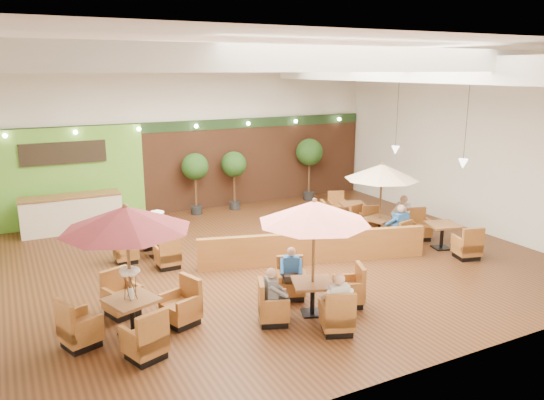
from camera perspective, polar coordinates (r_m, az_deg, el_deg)
room at (r=14.74m, az=-1.47°, el=8.64°), size 14.04×14.00×5.52m
service_counter at (r=17.75m, az=-20.75°, el=-1.37°), size 3.00×0.75×1.18m
booth_divider at (r=14.01m, az=4.54°, el=-5.13°), size 5.92×1.85×0.85m
table_0 at (r=10.17m, az=-15.25°, el=-4.97°), size 2.71×2.71×2.62m
table_1 at (r=10.73m, az=4.51°, el=-3.87°), size 2.59×2.59×2.50m
table_2 at (r=15.85m, az=11.65°, el=1.39°), size 2.40×2.40×2.36m
table_3 at (r=14.64m, az=-12.97°, el=-4.53°), size 1.57×2.34×1.47m
table_4 at (r=15.85m, az=17.80°, el=-3.77°), size 1.03×2.60×0.93m
table_5 at (r=17.60m, az=7.93°, el=-1.58°), size 1.73×2.46×0.87m
topiary_0 at (r=18.59m, az=-8.28°, el=3.33°), size 0.94×0.94×2.17m
topiary_1 at (r=19.11m, az=-4.12°, el=3.62°), size 0.92×0.92×2.13m
topiary_2 at (r=20.51m, az=4.05°, el=4.90°), size 1.03×1.03×2.40m
diner_0 at (r=10.36m, az=7.09°, el=-10.27°), size 0.43×0.38×0.79m
diner_1 at (r=11.80m, az=2.08°, el=-7.23°), size 0.40×0.39×0.71m
diner_2 at (r=10.65m, az=0.17°, el=-9.59°), size 0.34×0.39×0.73m
diner_3 at (r=15.41m, az=13.49°, el=-2.33°), size 0.43×0.35×0.84m
diner_4 at (r=16.59m, az=13.83°, el=-1.25°), size 0.39×0.44×0.81m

